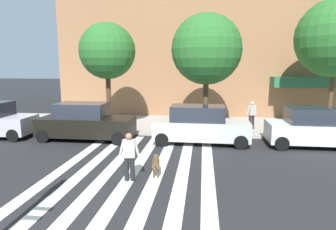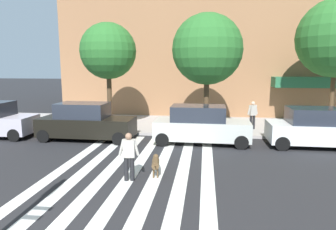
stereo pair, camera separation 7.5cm
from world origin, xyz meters
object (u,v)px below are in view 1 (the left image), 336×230
parked_car_behind_first (85,122)px  dog_on_leash (156,163)px  street_tree_further (336,38)px  pedestrian_dog_walker (129,154)px  parked_car_third_in_line (200,125)px  street_tree_middle (207,49)px  pedestrian_bystander (252,113)px  street_tree_nearest (107,51)px  parked_car_fourth_in_line (315,128)px

parked_car_behind_first → dog_on_leash: size_ratio=4.42×
street_tree_further → pedestrian_dog_walker: 13.59m
parked_car_third_in_line → street_tree_middle: size_ratio=0.72×
dog_on_leash → pedestrian_bystander: (4.47, 7.78, 0.63)m
parked_car_third_in_line → pedestrian_bystander: 4.32m
street_tree_further → dog_on_leash: (-8.82, -7.91, -4.89)m
pedestrian_bystander → street_tree_nearest: bearing=-176.4°
street_tree_middle → parked_car_fourth_in_line: bearing=-22.4°
parked_car_fourth_in_line → dog_on_leash: (-6.93, -4.64, -0.45)m
street_tree_middle → dog_on_leash: 8.20m
parked_car_fourth_in_line → pedestrian_bystander: parked_car_fourth_in_line is taller
parked_car_behind_first → parked_car_third_in_line: size_ratio=1.05×
parked_car_third_in_line → pedestrian_dog_walker: 5.76m
parked_car_fourth_in_line → pedestrian_dog_walker: bearing=-145.6°
pedestrian_bystander → parked_car_third_in_line: bearing=-133.4°
parked_car_third_in_line → street_tree_further: size_ratio=0.64×
parked_car_behind_first → parked_car_fourth_in_line: size_ratio=1.10×
dog_on_leash → parked_car_behind_first: bearing=133.7°
street_tree_middle → parked_car_behind_first: bearing=-161.0°
parked_car_behind_first → pedestrian_dog_walker: 6.42m
parked_car_third_in_line → pedestrian_dog_walker: parked_car_third_in_line is taller
parked_car_third_in_line → parked_car_fourth_in_line: parked_car_third_in_line is taller
parked_car_fourth_in_line → street_tree_middle: (-5.17, 2.14, 3.82)m
street_tree_middle → street_tree_further: size_ratio=0.88×
street_tree_middle → dog_on_leash: size_ratio=5.85×
street_tree_nearest → dog_on_leash: 9.29m
parked_car_third_in_line → pedestrian_bystander: parked_car_third_in_line is taller
parked_car_fourth_in_line → pedestrian_bystander: 3.99m
parked_car_behind_first → street_tree_nearest: size_ratio=0.80×
parked_car_behind_first → street_tree_middle: (6.19, 2.14, 3.79)m
parked_car_fourth_in_line → street_tree_further: (1.89, 3.26, 4.44)m
street_tree_middle → street_tree_further: street_tree_further is taller
parked_car_third_in_line → street_tree_middle: 4.36m
parked_car_fourth_in_line → street_tree_middle: street_tree_middle is taller
parked_car_fourth_in_line → street_tree_nearest: (-10.91, 2.61, 3.77)m
dog_on_leash → pedestrian_bystander: pedestrian_bystander is taller
pedestrian_bystander → pedestrian_dog_walker: bearing=-122.0°
parked_car_behind_first → street_tree_nearest: (0.45, 2.61, 3.74)m
parked_car_behind_first → street_tree_middle: size_ratio=0.76×
street_tree_nearest → street_tree_middle: 5.76m
street_tree_middle → pedestrian_dog_walker: street_tree_middle is taller
street_tree_middle → street_tree_further: 7.18m
parked_car_fourth_in_line → parked_car_third_in_line: bearing=180.0°
parked_car_third_in_line → pedestrian_bystander: (2.97, 3.14, 0.16)m
parked_car_behind_first → dog_on_leash: (4.43, -4.64, -0.48)m
parked_car_fourth_in_line → street_tree_middle: size_ratio=0.69×
street_tree_nearest → dog_on_leash: size_ratio=5.55×
pedestrian_dog_walker → dog_on_leash: bearing=39.0°
parked_car_third_in_line → street_tree_further: (7.31, 3.26, 4.42)m
parked_car_behind_first → parked_car_fourth_in_line: (11.36, -0.00, -0.03)m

